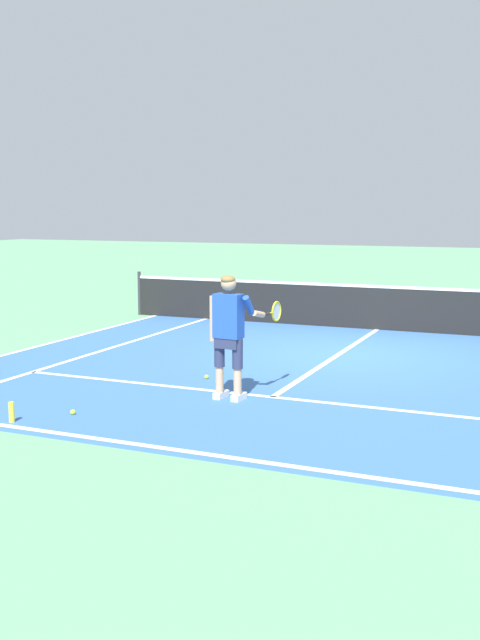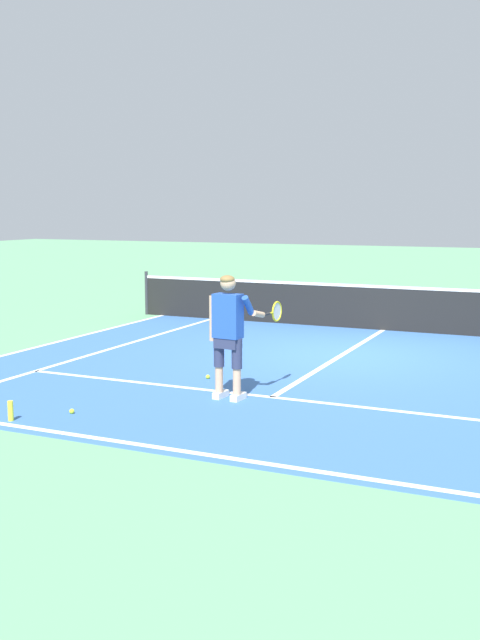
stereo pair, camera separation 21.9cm
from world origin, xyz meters
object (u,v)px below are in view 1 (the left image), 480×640
at_px(tennis_player, 230,328).
at_px(tennis_ball_by_baseline, 207,377).
at_px(tennis_ball_near_feet, 73,412).
at_px(water_bottle, 12,412).

relative_size(tennis_player, tennis_ball_by_baseline, 25.95).
xyz_separation_m(tennis_player, tennis_ball_near_feet, (-1.52, -1.51, -0.96)).
height_order(tennis_ball_near_feet, water_bottle, water_bottle).
height_order(tennis_ball_near_feet, tennis_ball_by_baseline, same).
bearing_deg(water_bottle, tennis_player, 46.10).
relative_size(tennis_ball_near_feet, water_bottle, 0.26).
distance_m(tennis_ball_near_feet, tennis_ball_by_baseline, 2.58).
height_order(tennis_player, water_bottle, tennis_player).
height_order(tennis_ball_by_baseline, water_bottle, water_bottle).
bearing_deg(tennis_ball_near_feet, tennis_ball_by_baseline, 74.63).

